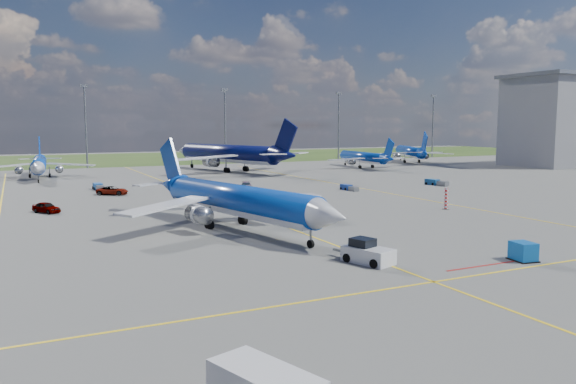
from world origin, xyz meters
name	(u,v)px	position (x,y,z in m)	size (l,w,h in m)	color
ground	(308,235)	(0.00, 0.00, 0.00)	(400.00, 400.00, 0.00)	#565654
grass_strip	(104,159)	(0.00, 150.00, 0.00)	(400.00, 80.00, 0.01)	#2D4719
taxiway_lines	(223,203)	(0.17, 27.70, 0.01)	(60.25, 160.00, 0.02)	yellow
floodlight_masts	(159,122)	(10.00, 110.00, 12.56)	(202.20, 0.50, 22.70)	slate
terminal_building	(574,121)	(120.00, 60.00, 13.07)	(42.00, 22.00, 26.00)	gray
warning_post	(446,199)	(26.00, 8.00, 1.50)	(0.50, 0.50, 3.00)	red
bg_jet_nnw	(40,178)	(-23.04, 83.59, 0.00)	(25.36, 33.28, 8.72)	#0C3DA9
bg_jet_n	(228,171)	(21.25, 83.43, 0.00)	(37.45, 49.15, 12.87)	#070D42
bg_jet_ne	(363,168)	(59.06, 78.81, 0.00)	(24.13, 31.67, 8.29)	#0C3DA9
bg_jet_ene	(410,162)	(85.10, 91.13, 0.00)	(27.97, 36.71, 9.62)	#0C3DA9
main_airliner	(238,229)	(-5.53, 6.39, 0.00)	(28.24, 37.07, 9.71)	#0C3DA9
pushback_tug	(367,253)	(-1.14, -12.78, 0.83)	(3.50, 6.13, 2.05)	silver
uld_container	(523,251)	(11.40, -18.13, 0.81)	(1.63, 2.03, 1.63)	#0B50A3
service_car_a	(46,207)	(-24.31, 29.02, 0.73)	(1.73, 4.31, 1.47)	#999999
service_car_b	(112,191)	(-13.26, 45.41, 0.72)	(2.38, 5.16, 1.43)	#999999
service_car_c	(246,186)	(10.01, 43.21, 0.67)	(1.87, 4.59, 1.33)	#999999
baggage_tug_w	(349,188)	(26.23, 33.73, 0.46)	(1.37, 4.42, 0.98)	navy
baggage_tug_c	(99,187)	(-14.34, 54.29, 0.53)	(1.51, 5.09, 1.14)	#1A52A0
baggage_tug_e	(436,183)	(46.13, 33.54, 0.53)	(2.11, 5.15, 1.12)	#17508D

